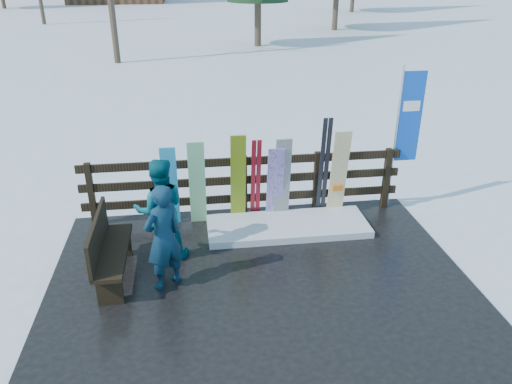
{
  "coord_description": "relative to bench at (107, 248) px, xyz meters",
  "views": [
    {
      "loc": [
        -0.87,
        -5.72,
        4.27
      ],
      "look_at": [
        0.05,
        1.0,
        1.1
      ],
      "focal_mm": 35.0,
      "sensor_mm": 36.0,
      "label": 1
    }
  ],
  "objects": [
    {
      "name": "ground",
      "position": [
        2.13,
        -0.51,
        -0.6
      ],
      "size": [
        700.0,
        700.0,
        0.0
      ],
      "primitive_type": "plane",
      "color": "white",
      "rests_on": "ground"
    },
    {
      "name": "deck",
      "position": [
        2.13,
        -0.51,
        -0.56
      ],
      "size": [
        6.0,
        5.0,
        0.08
      ],
      "primitive_type": "cube",
      "color": "black",
      "rests_on": "ground"
    },
    {
      "name": "fence",
      "position": [
        2.13,
        1.69,
        0.14
      ],
      "size": [
        5.6,
        0.1,
        1.15
      ],
      "color": "black",
      "rests_on": "deck"
    },
    {
      "name": "snow_patch",
      "position": [
        2.8,
        1.09,
        -0.46
      ],
      "size": [
        2.72,
        1.0,
        0.12
      ],
      "primitive_type": "cube",
      "color": "white",
      "rests_on": "deck"
    },
    {
      "name": "bench",
      "position": [
        0.0,
        0.0,
        0.0
      ],
      "size": [
        0.41,
        1.5,
        0.97
      ],
      "color": "black",
      "rests_on": "deck"
    },
    {
      "name": "snowboard_0",
      "position": [
        0.86,
        1.47,
        0.23
      ],
      "size": [
        0.26,
        0.27,
        1.49
      ],
      "primitive_type": "cube",
      "rotation": [
        0.17,
        0.0,
        0.0
      ],
      "color": "#32B0E6",
      "rests_on": "deck"
    },
    {
      "name": "snowboard_1",
      "position": [
        1.31,
        1.47,
        0.26
      ],
      "size": [
        0.28,
        0.27,
        1.56
      ],
      "primitive_type": "cube",
      "rotation": [
        0.16,
        0.0,
        0.0
      ],
      "color": "white",
      "rests_on": "deck"
    },
    {
      "name": "snowboard_2",
      "position": [
        2.0,
        1.47,
        0.3
      ],
      "size": [
        0.26,
        0.3,
        1.64
      ],
      "primitive_type": "cube",
      "rotation": [
        0.17,
        0.0,
        0.0
      ],
      "color": "#DAFF15",
      "rests_on": "deck"
    },
    {
      "name": "snowboard_3",
      "position": [
        2.64,
        1.47,
        0.17
      ],
      "size": [
        0.29,
        0.26,
        1.38
      ],
      "primitive_type": "cube",
      "rotation": [
        0.17,
        0.0,
        0.0
      ],
      "color": "silver",
      "rests_on": "deck"
    },
    {
      "name": "snowboard_4",
      "position": [
        2.76,
        1.47,
        0.25
      ],
      "size": [
        0.27,
        0.23,
        1.53
      ],
      "primitive_type": "cube",
      "rotation": [
        0.13,
        0.0,
        0.0
      ],
      "color": "black",
      "rests_on": "deck"
    },
    {
      "name": "snowboard_5",
      "position": [
        3.76,
        1.47,
        0.3
      ],
      "size": [
        0.29,
        0.26,
        1.62
      ],
      "primitive_type": "cube",
      "rotation": [
        0.14,
        0.0,
        0.0
      ],
      "color": "white",
      "rests_on": "deck"
    },
    {
      "name": "ski_pair_a",
      "position": [
        2.31,
        1.54,
        0.25
      ],
      "size": [
        0.17,
        0.3,
        1.52
      ],
      "color": "#A91421",
      "rests_on": "deck"
    },
    {
      "name": "ski_pair_b",
      "position": [
        3.51,
        1.54,
        0.4
      ],
      "size": [
        0.17,
        0.21,
        1.84
      ],
      "color": "black",
      "rests_on": "deck"
    },
    {
      "name": "rental_flag",
      "position": [
        5.0,
        1.74,
        1.09
      ],
      "size": [
        0.45,
        0.04,
        2.6
      ],
      "color": "silver",
      "rests_on": "deck"
    },
    {
      "name": "person_front",
      "position": [
        0.81,
        -0.27,
        0.26
      ],
      "size": [
        0.67,
        0.63,
        1.55
      ],
      "primitive_type": "imported",
      "rotation": [
        0.0,
        0.0,
        3.78
      ],
      "color": "#0F3D52",
      "rests_on": "deck"
    },
    {
      "name": "person_back",
      "position": [
        0.74,
        0.5,
        0.29
      ],
      "size": [
        0.83,
        0.67,
        1.61
      ],
      "primitive_type": "imported",
      "rotation": [
        0.0,
        0.0,
        3.21
      ],
      "color": "#095B6B",
      "rests_on": "deck"
    }
  ]
}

